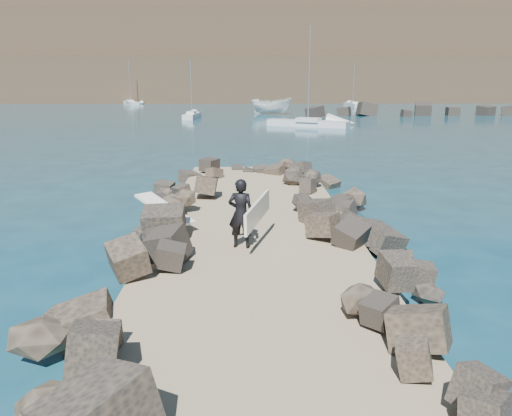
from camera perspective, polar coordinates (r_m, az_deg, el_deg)
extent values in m
plane|color=#0F384C|center=(15.59, -0.06, -4.41)|extent=(800.00, 800.00, 0.00)
cube|color=#8C7759|center=(13.61, 0.07, -5.96)|extent=(6.00, 26.00, 0.60)
cube|color=black|center=(14.26, -11.73, -4.45)|extent=(2.60, 22.00, 1.00)
cube|color=black|center=(14.35, 11.72, -4.32)|extent=(2.60, 22.00, 1.00)
cube|color=black|center=(78.26, 26.22, 9.85)|extent=(52.00, 4.00, 1.20)
cube|color=#2D4919|center=(175.38, 2.53, 18.15)|extent=(360.00, 140.00, 32.00)
cube|color=white|center=(15.78, -10.46, -0.48)|extent=(2.13, 2.24, 0.08)
imported|color=white|center=(74.24, 1.74, 11.58)|extent=(6.55, 4.30, 2.37)
imported|color=black|center=(13.43, -1.74, -0.63)|extent=(0.77, 0.57, 1.91)
cube|color=white|center=(13.42, 0.18, -0.40)|extent=(0.73, 2.29, 0.74)
cube|color=silver|center=(115.45, 18.74, 11.45)|extent=(3.67, 4.73, 0.80)
cylinder|color=gray|center=(115.36, 18.87, 12.97)|extent=(0.12, 0.12, 5.46)
cube|color=silver|center=(114.96, 18.84, 11.68)|extent=(1.43, 1.60, 0.44)
cube|color=silver|center=(104.19, -14.10, 11.51)|extent=(4.46, 7.18, 0.80)
cylinder|color=gray|center=(104.07, -14.24, 13.88)|extent=(0.12, 0.12, 7.90)
cube|color=silver|center=(103.40, -14.21, 11.77)|extent=(1.89, 2.31, 0.44)
cube|color=silver|center=(95.71, 10.99, 11.45)|extent=(2.20, 6.72, 0.80)
cylinder|color=gray|center=(95.59, 11.11, 13.82)|extent=(0.12, 0.12, 7.25)
cube|color=silver|center=(94.92, 11.10, 11.72)|extent=(1.26, 1.95, 0.44)
cube|color=silver|center=(55.35, 5.95, 9.52)|extent=(8.90, 5.69, 0.80)
cylinder|color=gray|center=(55.14, 6.10, 14.98)|extent=(0.12, 0.12, 9.84)
cube|color=silver|center=(54.85, 6.03, 9.99)|extent=(2.88, 2.39, 0.44)
cube|color=silver|center=(66.78, -7.31, 10.34)|extent=(1.93, 6.35, 0.80)
cylinder|color=gray|center=(66.62, -7.42, 13.59)|extent=(0.12, 0.12, 6.88)
cube|color=silver|center=(66.01, -7.40, 10.72)|extent=(1.15, 1.83, 0.44)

